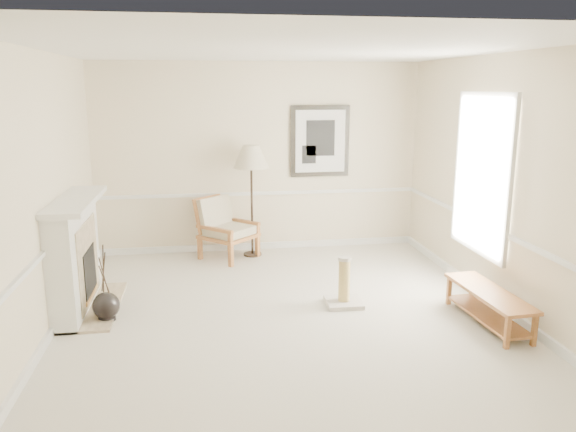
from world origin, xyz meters
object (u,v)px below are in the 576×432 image
(floor_vase, at_px, (106,307))
(armchair, at_px, (223,225))
(scratching_post, at_px, (344,290))
(bench, at_px, (489,302))
(floor_lamp, at_px, (251,160))

(floor_vase, distance_m, armchair, 2.62)
(armchair, bearing_deg, scratching_post, -103.91)
(armchair, bearing_deg, bench, -92.26)
(floor_vase, bearing_deg, floor_lamp, 50.45)
(floor_lamp, bearing_deg, bench, -51.78)
(armchair, height_order, scratching_post, armchair)
(armchair, distance_m, scratching_post, 2.55)
(scratching_post, bearing_deg, armchair, 121.59)
(floor_lamp, relative_size, bench, 1.27)
(bench, relative_size, scratching_post, 2.24)
(armchair, xyz_separation_m, floor_lamp, (0.44, 0.01, 0.97))
(armchair, xyz_separation_m, bench, (2.74, -2.92, -0.25))
(floor_vase, height_order, bench, floor_vase)
(floor_lamp, distance_m, scratching_post, 2.67)
(armchair, bearing_deg, floor_lamp, -43.94)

